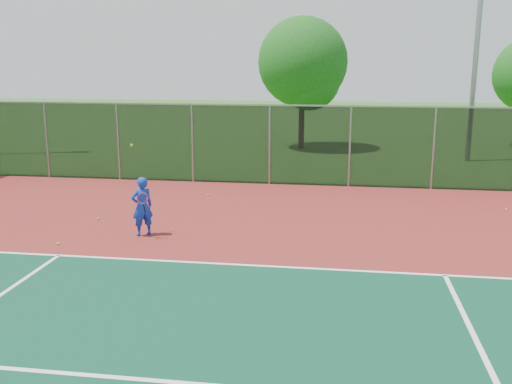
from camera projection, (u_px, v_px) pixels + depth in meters
ground at (355, 333)px, 9.86m from camera, size 120.00×120.00×0.00m
court_apron at (353, 289)px, 11.78m from camera, size 30.00×20.00×0.02m
fence_back at (350, 146)px, 21.08m from camera, size 30.00×0.06×3.03m
tennis_player at (142, 206)px, 15.21m from camera, size 0.69×0.75×2.47m
practice_ball_0 at (98, 219)px, 16.86m from camera, size 0.07×0.07×0.07m
practice_ball_1 at (58, 244)px, 14.56m from camera, size 0.07×0.07×0.07m
practice_ball_3 at (208, 195)px, 19.88m from camera, size 0.07×0.07×0.07m
practice_ball_5 at (506, 210)px, 17.90m from camera, size 0.07×0.07×0.07m
floodlight_n at (480, 5)px, 25.46m from camera, size 0.90×0.40×12.55m
tree_back_left at (304, 66)px, 29.96m from camera, size 4.73×4.73×6.95m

